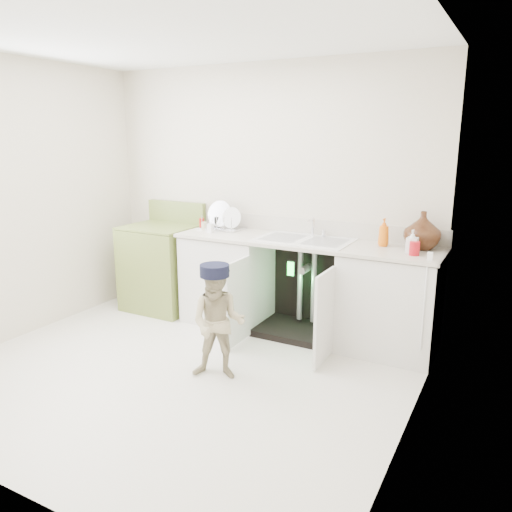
# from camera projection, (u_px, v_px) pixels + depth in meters

# --- Properties ---
(ground) EXTENTS (3.50, 3.50, 0.00)m
(ground) POSITION_uv_depth(u_px,v_px,m) (178.00, 372.00, 3.94)
(ground) COLOR beige
(ground) RESTS_ON ground
(room_shell) EXTENTS (6.00, 5.50, 1.26)m
(room_shell) POSITION_uv_depth(u_px,v_px,m) (171.00, 216.00, 3.64)
(room_shell) COLOR beige
(room_shell) RESTS_ON ground
(counter_run) EXTENTS (2.44, 1.02, 1.22)m
(counter_run) POSITION_uv_depth(u_px,v_px,m) (306.00, 286.00, 4.60)
(counter_run) COLOR silver
(counter_run) RESTS_ON ground
(avocado_stove) EXTENTS (0.72, 0.65, 1.12)m
(avocado_stove) POSITION_uv_depth(u_px,v_px,m) (163.00, 266.00, 5.33)
(avocado_stove) COLOR olive
(avocado_stove) RESTS_ON ground
(repair_worker) EXTENTS (0.55, 0.99, 0.89)m
(repair_worker) POSITION_uv_depth(u_px,v_px,m) (218.00, 321.00, 3.77)
(repair_worker) COLOR #C8B590
(repair_worker) RESTS_ON ground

